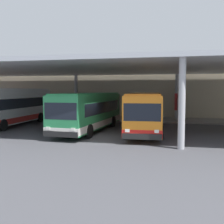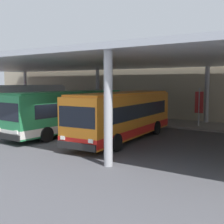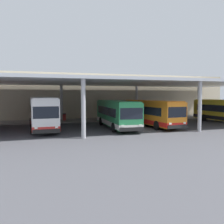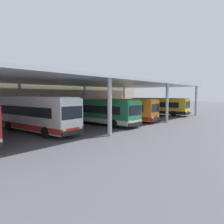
{
  "view_description": "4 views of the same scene",
  "coord_description": "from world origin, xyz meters",
  "px_view_note": "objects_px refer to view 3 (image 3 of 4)",
  "views": [
    {
      "loc": [
        5.58,
        -18.21,
        3.41
      ],
      "look_at": [
        0.46,
        4.65,
        1.48
      ],
      "focal_mm": 42.6,
      "sensor_mm": 36.0,
      "label": 1
    },
    {
      "loc": [
        13.47,
        -13.25,
        3.83
      ],
      "look_at": [
        1.16,
        5.39,
        1.54
      ],
      "focal_mm": 46.38,
      "sensor_mm": 36.0,
      "label": 2
    },
    {
      "loc": [
        -10.58,
        -23.63,
        3.85
      ],
      "look_at": [
        -1.92,
        2.2,
        1.92
      ],
      "focal_mm": 39.06,
      "sensor_mm": 36.0,
      "label": 3
    },
    {
      "loc": [
        -21.25,
        -14.89,
        3.79
      ],
      "look_at": [
        1.7,
        3.53,
        1.38
      ],
      "focal_mm": 34.36,
      "sensor_mm": 36.0,
      "label": 4
    }
  ],
  "objects_px": {
    "bus_middle_bay": "(117,114)",
    "bench_waiting": "(41,118)",
    "bus_second_bay": "(43,113)",
    "trash_bin": "(64,117)",
    "banner_sign": "(144,107)",
    "bus_far_bay": "(151,113)"
  },
  "relations": [
    {
      "from": "bus_middle_bay",
      "to": "bench_waiting",
      "type": "height_order",
      "value": "bus_middle_bay"
    },
    {
      "from": "bus_second_bay",
      "to": "trash_bin",
      "type": "bearing_deg",
      "value": 64.42
    },
    {
      "from": "bus_second_bay",
      "to": "trash_bin",
      "type": "height_order",
      "value": "bus_second_bay"
    },
    {
      "from": "bus_second_bay",
      "to": "bench_waiting",
      "type": "relative_size",
      "value": 6.31
    },
    {
      "from": "bus_second_bay",
      "to": "banner_sign",
      "type": "relative_size",
      "value": 3.55
    },
    {
      "from": "bus_second_bay",
      "to": "bus_middle_bay",
      "type": "height_order",
      "value": "bus_second_bay"
    },
    {
      "from": "bus_far_bay",
      "to": "trash_bin",
      "type": "xyz_separation_m",
      "value": [
        -9.56,
        8.34,
        -0.98
      ]
    },
    {
      "from": "banner_sign",
      "to": "bus_far_bay",
      "type": "bearing_deg",
      "value": -109.37
    },
    {
      "from": "bus_second_bay",
      "to": "bench_waiting",
      "type": "xyz_separation_m",
      "value": [
        0.17,
        7.18,
        -1.18
      ]
    },
    {
      "from": "bus_second_bay",
      "to": "bus_far_bay",
      "type": "distance_m",
      "value": 12.95
    },
    {
      "from": "bus_middle_bay",
      "to": "bus_second_bay",
      "type": "bearing_deg",
      "value": 168.43
    },
    {
      "from": "bus_middle_bay",
      "to": "bench_waiting",
      "type": "xyz_separation_m",
      "value": [
        -8.06,
        8.86,
        -0.99
      ]
    },
    {
      "from": "bus_middle_bay",
      "to": "bench_waiting",
      "type": "bearing_deg",
      "value": 132.28
    },
    {
      "from": "bus_far_bay",
      "to": "banner_sign",
      "type": "height_order",
      "value": "banner_sign"
    },
    {
      "from": "bus_second_bay",
      "to": "bus_far_bay",
      "type": "bearing_deg",
      "value": -6.3
    },
    {
      "from": "bus_far_bay",
      "to": "banner_sign",
      "type": "distance_m",
      "value": 8.19
    },
    {
      "from": "bus_middle_bay",
      "to": "banner_sign",
      "type": "xyz_separation_m",
      "value": [
        7.36,
        7.98,
        0.32
      ]
    },
    {
      "from": "bench_waiting",
      "to": "bus_far_bay",
      "type": "bearing_deg",
      "value": -34.08
    },
    {
      "from": "bus_second_bay",
      "to": "bus_middle_bay",
      "type": "relative_size",
      "value": 1.07
    },
    {
      "from": "bus_middle_bay",
      "to": "banner_sign",
      "type": "height_order",
      "value": "banner_sign"
    },
    {
      "from": "bus_far_bay",
      "to": "banner_sign",
      "type": "bearing_deg",
      "value": 70.63
    },
    {
      "from": "bus_far_bay",
      "to": "bus_middle_bay",
      "type": "bearing_deg",
      "value": -176.76
    }
  ]
}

